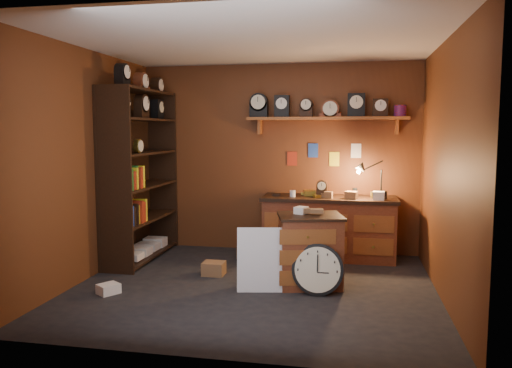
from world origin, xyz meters
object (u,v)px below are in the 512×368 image
object	(u,v)px
workbench	(329,224)
low_cabinet	(310,247)
big_round_clock	(318,270)
shelving_unit	(138,168)

from	to	relation	value
workbench	low_cabinet	world-z (taller)	workbench
low_cabinet	big_round_clock	bearing A→B (deg)	-83.04
shelving_unit	big_round_clock	world-z (taller)	shelving_unit
big_round_clock	shelving_unit	bearing A→B (deg)	156.56
shelving_unit	workbench	distance (m)	2.72
workbench	big_round_clock	size ratio (longest dim) A/B	3.30
workbench	low_cabinet	distance (m)	1.29
workbench	big_round_clock	world-z (taller)	workbench
low_cabinet	workbench	bearing A→B (deg)	70.04
low_cabinet	big_round_clock	size ratio (longest dim) A/B	1.63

